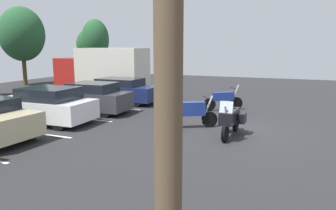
% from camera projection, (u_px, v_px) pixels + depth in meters
% --- Properties ---
extents(ground, '(44.00, 44.00, 0.10)m').
position_uv_depth(ground, '(233.00, 132.00, 12.25)').
color(ground, '#262628').
extents(motorcycle_touring, '(2.22, 0.89, 1.37)m').
position_uv_depth(motorcycle_touring, '(231.00, 119.00, 11.35)').
color(motorcycle_touring, black).
rests_on(motorcycle_touring, ground).
extents(motorcycle_second, '(1.34, 1.77, 1.28)m').
position_uv_depth(motorcycle_second, '(223.00, 100.00, 16.08)').
color(motorcycle_second, black).
rests_on(motorcycle_second, ground).
extents(motorcycle_third, '(1.26, 2.01, 1.27)m').
position_uv_depth(motorcycle_third, '(190.00, 113.00, 12.57)').
color(motorcycle_third, black).
rests_on(motorcycle_third, ground).
extents(parking_stripes, '(13.56, 4.82, 0.01)m').
position_uv_depth(parking_stripes, '(45.00, 123.00, 13.39)').
color(parking_stripes, silver).
rests_on(parking_stripes, ground).
extents(car_white, '(1.93, 4.27, 1.50)m').
position_uv_depth(car_white, '(45.00, 106.00, 13.42)').
color(car_white, white).
rests_on(car_white, ground).
extents(car_charcoal, '(1.85, 4.24, 1.46)m').
position_uv_depth(car_charcoal, '(88.00, 98.00, 15.57)').
color(car_charcoal, '#38383D').
rests_on(car_charcoal, ground).
extents(car_navy, '(1.87, 4.76, 1.40)m').
position_uv_depth(car_navy, '(118.00, 90.00, 18.24)').
color(car_navy, navy).
rests_on(car_navy, ground).
extents(box_truck, '(2.64, 6.10, 3.06)m').
position_uv_depth(box_truck, '(104.00, 70.00, 21.61)').
color(box_truck, '#A51E19').
rests_on(box_truck, ground).
extents(tree_center, '(3.58, 3.58, 6.30)m').
position_uv_depth(tree_center, '(22.00, 34.00, 25.89)').
color(tree_center, '#4C3823').
rests_on(tree_center, ground).
extents(tree_right, '(2.59, 2.59, 5.72)m').
position_uv_depth(tree_right, '(95.00, 40.00, 30.74)').
color(tree_right, '#4C3823').
rests_on(tree_right, ground).
extents(tree_rear, '(3.31, 3.31, 5.19)m').
position_uv_depth(tree_rear, '(91.00, 44.00, 36.73)').
color(tree_rear, '#4C3823').
rests_on(tree_rear, ground).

